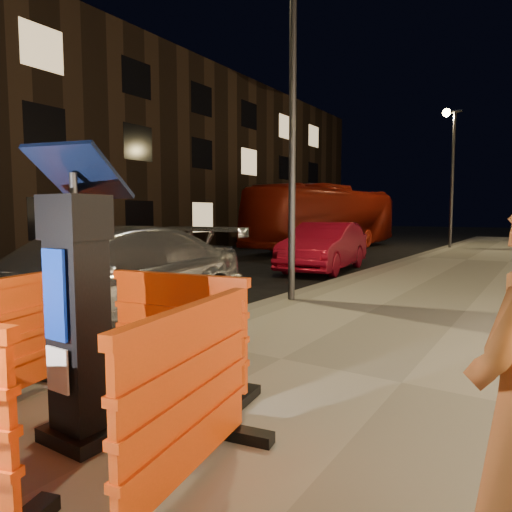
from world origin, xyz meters
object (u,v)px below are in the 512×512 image
Objects in this scene: car_silver at (93,339)px; car_red at (324,271)px; barrier_back at (179,334)px; bus_doubledecker at (327,249)px; barrier_kerbside at (2,344)px; barrier_bldgside at (190,397)px; parking_kiosk at (78,306)px.

car_silver is 8.43m from car_red.
barrier_back reaches higher than car_silver.
car_silver is 0.48× the size of bus_doubledecker.
car_silver is at bearing 148.74° from barrier_back.
barrier_bldgside is at bearing -103.86° from barrier_kerbside.
barrier_back is (0.00, 0.95, -0.40)m from parking_kiosk.
car_red is at bearing -62.90° from bus_doubledecker.
barrier_kerbside is at bearing 168.14° from parking_kiosk.
barrier_bldgside is 4.01m from car_silver.
barrier_back is at bearing -24.71° from car_silver.
parking_kiosk reaches higher than barrier_kerbside.
barrier_bldgside is (0.95, -0.95, 0.00)m from barrier_back.
parking_kiosk is at bearing -103.86° from barrier_kerbside.
barrier_kerbside reaches higher than car_silver.
barrier_bldgside is at bearing -64.57° from bus_doubledecker.
barrier_kerbside is (-0.95, -0.95, 0.00)m from barrier_back.
bus_doubledecker is at bearing 12.06° from barrier_bldgside.
bus_doubledecker reaches higher than car_silver.
car_silver is (-2.48, 1.97, -1.06)m from parking_kiosk.
car_silver is (-3.43, 1.97, -0.66)m from barrier_bldgside.
parking_kiosk is 19.25m from bus_doubledecker.
barrier_bldgside is 0.25× the size of car_silver.
car_red is at bearing 94.06° from parking_kiosk.
barrier_bldgside reaches higher than car_red.
parking_kiosk is 1.40× the size of barrier_bldgside.
parking_kiosk reaches higher than barrier_bldgside.
barrier_back is at bearing -66.22° from bus_doubledecker.
barrier_kerbside and barrier_bldgside have the same top height.
car_silver is (-1.53, 1.97, -0.66)m from barrier_kerbside.
barrier_back is 9.91m from car_red.
barrier_back is 1.00× the size of barrier_kerbside.
parking_kiosk is at bearing -67.20° from bus_doubledecker.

